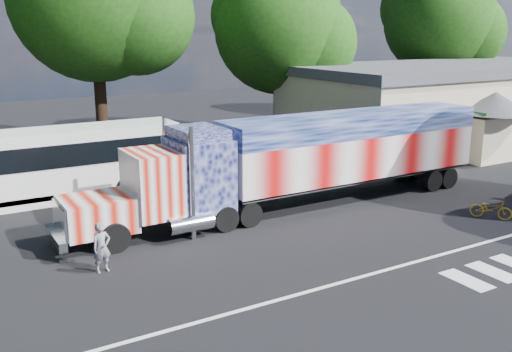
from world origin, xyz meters
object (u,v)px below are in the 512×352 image
tree_ne_a (281,30)px  semi_truck (309,158)px  bicycle (491,209)px  woman (102,247)px  coach_bus (57,163)px  tree_far_ne (441,21)px

tree_ne_a → semi_truck: bearing=-118.5°
bicycle → tree_ne_a: (1.93, 18.48, 6.95)m
woman → coach_bus: bearing=78.5°
bicycle → tree_ne_a: bearing=50.0°
semi_truck → tree_ne_a: tree_ne_a is taller
bicycle → tree_ne_a: tree_ne_a is taller
woman → tree_ne_a: size_ratio=0.14×
coach_bus → woman: (-0.59, -8.90, -0.83)m
semi_truck → bicycle: bearing=-44.3°
semi_truck → coach_bus: semi_truck is taller
coach_bus → bicycle: bearing=-39.3°
tree_far_ne → woman: bearing=-152.8°
bicycle → coach_bus: bearing=106.7°
tree_far_ne → tree_ne_a: (-16.25, -1.23, -0.68)m
coach_bus → bicycle: coach_bus is taller
semi_truck → woman: 9.95m
bicycle → tree_ne_a: 19.84m
woman → tree_far_ne: tree_far_ne is taller
bicycle → tree_far_ne: (18.18, 19.71, 7.63)m
woman → bicycle: size_ratio=1.00×
woman → tree_far_ne: 37.83m
coach_bus → tree_ne_a: 18.48m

